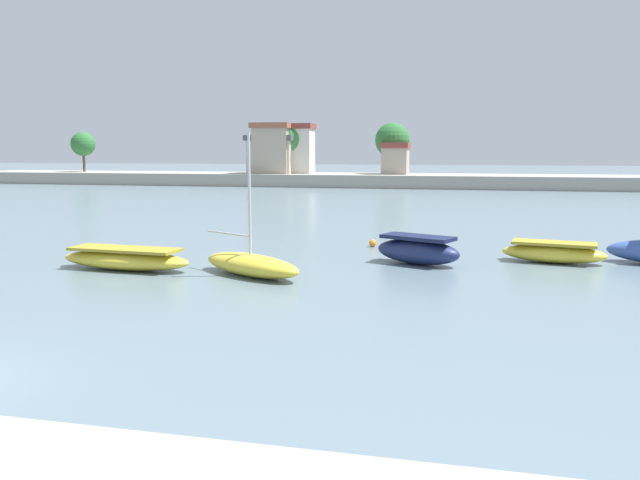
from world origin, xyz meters
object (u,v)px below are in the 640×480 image
object	(u,v)px
moored_boat_4	(418,250)
mooring_buoy_2	(578,247)
mooring_buoy_1	(373,243)
moored_boat_2	(125,259)
moored_boat_3	(251,264)
mooring_buoy_4	(142,254)
moored_boat_5	(553,253)

from	to	relation	value
moored_boat_4	mooring_buoy_2	size ratio (longest dim) A/B	10.21
mooring_buoy_1	moored_boat_2	bearing A→B (deg)	-137.34
moored_boat_2	mooring_buoy_1	bearing A→B (deg)	46.82
moored_boat_4	moored_boat_3	bearing A→B (deg)	-123.56
moored_boat_2	moored_boat_4	bearing A→B (deg)	22.96
moored_boat_2	mooring_buoy_1	xyz separation A→B (m)	(8.56, 7.89, -0.23)
moored_boat_2	mooring_buoy_4	distance (m)	2.58
moored_boat_3	mooring_buoy_1	distance (m)	8.64
moored_boat_5	mooring_buoy_4	size ratio (longest dim) A/B	12.14
mooring_buoy_1	moored_boat_4	bearing A→B (deg)	-59.60
moored_boat_2	mooring_buoy_2	xyz separation A→B (m)	(18.00, 8.83, -0.22)
moored_boat_2	mooring_buoy_1	world-z (taller)	moored_boat_2
moored_boat_5	moored_boat_2	bearing A→B (deg)	-151.44
mooring_buoy_1	mooring_buoy_2	world-z (taller)	mooring_buoy_2
mooring_buoy_2	moored_boat_5	bearing A→B (deg)	-114.04
mooring_buoy_1	moored_boat_5	bearing A→B (deg)	-17.91
moored_boat_4	moored_boat_5	distance (m)	5.68
moored_boat_5	mooring_buoy_2	bearing A→B (deg)	76.54
moored_boat_3	moored_boat_2	bearing A→B (deg)	-151.51
moored_boat_3	moored_boat_5	size ratio (longest dim) A/B	1.21
moored_boat_3	moored_boat_5	xyz separation A→B (m)	(11.28, 5.39, -0.01)
moored_boat_2	moored_boat_3	distance (m)	5.16
mooring_buoy_2	mooring_buoy_4	xyz separation A→B (m)	(-18.65, -6.34, -0.01)
moored_boat_3	moored_boat_4	xyz separation A→B (m)	(5.83, 3.79, 0.14)
moored_boat_2	moored_boat_4	size ratio (longest dim) A/B	1.43
moored_boat_2	moored_boat_5	world-z (taller)	moored_boat_5
moored_boat_3	mooring_buoy_2	xyz separation A→B (m)	(12.84, 8.88, -0.23)
moored_boat_5	mooring_buoy_4	bearing A→B (deg)	-159.95
moored_boat_2	moored_boat_4	distance (m)	11.61
moored_boat_2	mooring_buoy_2	size ratio (longest dim) A/B	14.57
moored_boat_3	moored_boat_4	world-z (taller)	moored_boat_3
moored_boat_2	mooring_buoy_1	size ratio (longest dim) A/B	15.88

